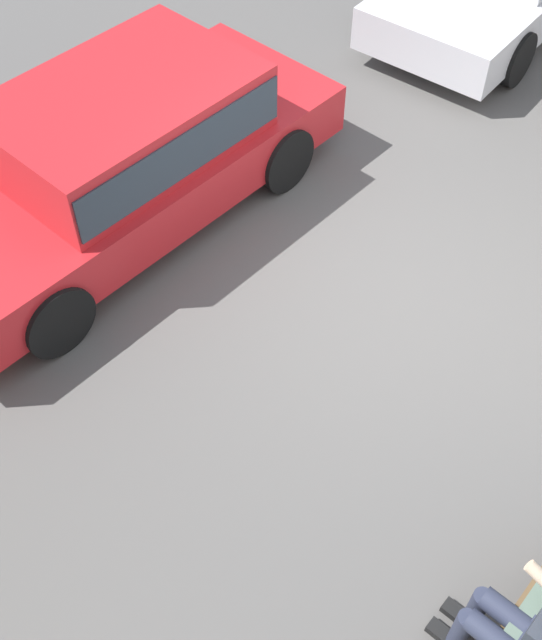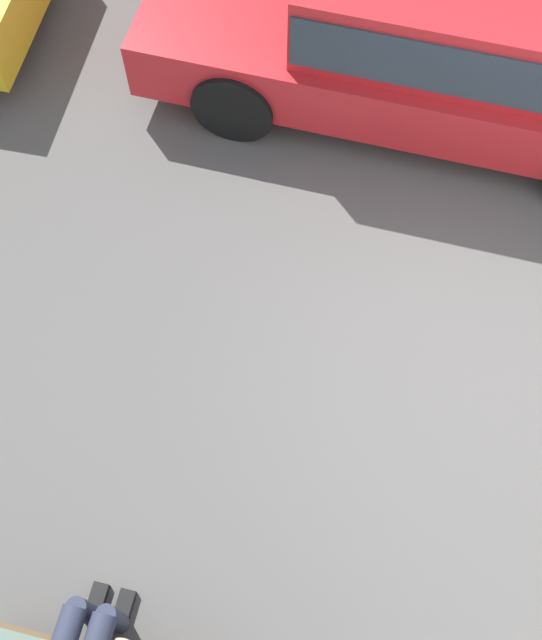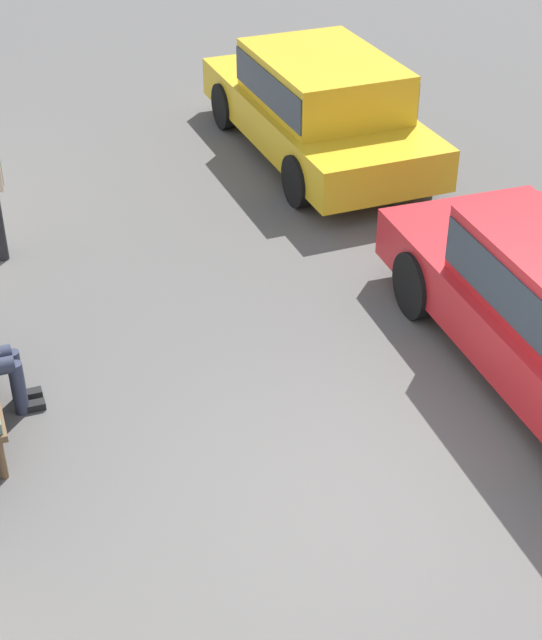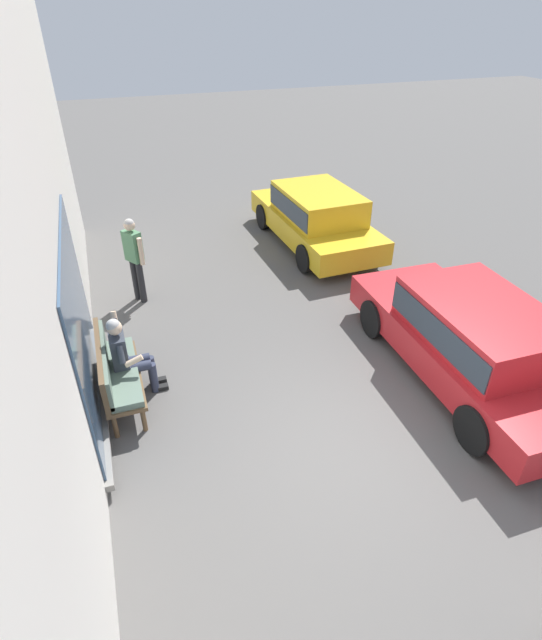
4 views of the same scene
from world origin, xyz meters
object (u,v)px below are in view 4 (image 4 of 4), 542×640
Objects in this scene: bench at (114,370)px; pedestrian_standing at (134,254)px; parked_car_mid at (473,336)px; parked_car_far at (316,215)px; person_on_phone at (127,355)px.

bench is 0.97× the size of pedestrian_standing.
parked_car_far is at bearing 2.48° from parked_car_mid.
person_on_phone is 0.29× the size of parked_car_mid.
person_on_phone is at bearing 75.04° from parked_car_mid.
pedestrian_standing is at bearing 48.03° from parked_car_mid.
parked_car_mid is at bearing -177.52° from parked_car_far.
bench is 6.63m from parked_car_far.
parked_car_mid is 6.23m from pedestrian_standing.
bench is at bearing 130.16° from parked_car_far.
parked_car_mid is at bearing -104.96° from person_on_phone.
pedestrian_standing reaches higher than person_on_phone.
bench is at bearing 120.75° from person_on_phone.
person_on_phone is at bearing 170.90° from pedestrian_standing.
person_on_phone is 0.31× the size of parked_car_far.
parked_car_far is (4.14, -4.84, 0.05)m from person_on_phone.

